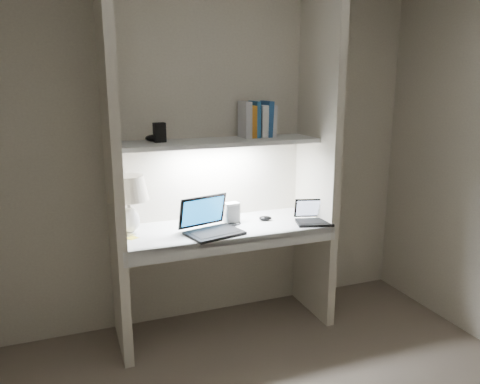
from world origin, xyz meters
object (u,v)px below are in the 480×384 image
table_lamp (128,195)px  laptop_netbook (313,217)px  speaker (232,213)px  laptop_main (210,225)px  book_row (257,120)px

table_lamp → laptop_netbook: bearing=-8.8°
table_lamp → speaker: (0.72, 0.01, -0.20)m
laptop_main → speaker: 0.27m
speaker → book_row: bearing=15.4°
table_lamp → speaker: table_lamp is taller
laptop_netbook → speaker: 0.59m
laptop_netbook → speaker: laptop_netbook is taller
book_row → speaker: bearing=-156.8°
laptop_main → laptop_netbook: laptop_main is taller
table_lamp → laptop_netbook: (1.27, -0.20, -0.23)m
laptop_netbook → table_lamp: bearing=-172.0°
speaker → book_row: (0.24, 0.10, 0.64)m
laptop_main → book_row: (0.45, 0.27, 0.66)m
table_lamp → book_row: (0.96, 0.11, 0.45)m
laptop_main → laptop_netbook: size_ratio=1.39×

